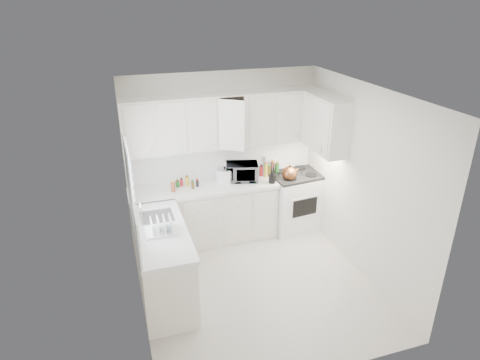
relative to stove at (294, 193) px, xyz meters
name	(u,v)px	position (x,y,z in m)	size (l,w,h in m)	color
floor	(256,284)	(-1.12, -1.28, -0.62)	(3.20, 3.20, 0.00)	beige
ceiling	(259,93)	(-1.12, -1.28, 1.98)	(3.20, 3.20, 0.00)	white
wall_back	(223,155)	(-1.12, 0.32, 0.68)	(3.00, 3.00, 0.00)	silver
wall_front	(317,272)	(-1.12, -2.88, 0.68)	(3.00, 3.00, 0.00)	silver
wall_left	(133,216)	(-2.62, -1.28, 0.68)	(3.20, 3.20, 0.00)	silver
wall_right	(363,183)	(0.38, -1.28, 0.68)	(3.20, 3.20, 0.00)	silver
window_blinds	(130,184)	(-2.60, -0.93, 0.93)	(0.06, 0.96, 1.06)	white
lower_cabinets_back	(205,215)	(-1.51, 0.02, -0.17)	(2.22, 0.60, 0.90)	silver
lower_cabinets_left	(163,264)	(-2.32, -1.08, -0.17)	(0.60, 1.60, 0.90)	silver
countertop_back	(204,188)	(-1.51, 0.01, 0.30)	(2.24, 0.64, 0.05)	white
countertop_left	(161,231)	(-2.31, -1.08, 0.30)	(0.64, 1.62, 0.05)	white
backsplash_back	(223,160)	(-1.12, 0.31, 0.60)	(2.98, 0.02, 0.55)	white
backsplash_left	(133,214)	(-2.61, -1.08, 0.60)	(0.02, 1.60, 0.55)	white
upper_cabinets_back	(225,146)	(-1.12, 0.15, 0.88)	(3.00, 0.33, 0.80)	silver
upper_cabinets_right	(324,150)	(0.21, -0.46, 0.88)	(0.33, 0.90, 0.80)	silver
sink	(156,208)	(-2.31, -0.73, 0.45)	(0.42, 0.38, 0.30)	gray
stove	(294,193)	(0.00, 0.00, 0.00)	(0.81, 0.66, 1.24)	white
tea_kettle	(290,172)	(-0.18, -0.16, 0.45)	(0.29, 0.25, 0.27)	#995229
frying_pan	(301,169)	(0.18, 0.16, 0.35)	(0.27, 0.46, 0.04)	black
microwave	(242,170)	(-0.89, 0.06, 0.50)	(0.49, 0.27, 0.33)	gray
rice_cooker	(225,174)	(-1.16, 0.07, 0.46)	(0.25, 0.25, 0.25)	white
paper_towel	(227,170)	(-1.08, 0.22, 0.46)	(0.12, 0.12, 0.27)	white
utensil_crock	(272,173)	(-0.48, -0.18, 0.50)	(0.11, 0.11, 0.34)	black
dish_rack	(161,225)	(-2.31, -1.15, 0.44)	(0.38, 0.29, 0.21)	white
spice_left_0	(172,183)	(-1.97, 0.14, 0.39)	(0.06, 0.06, 0.13)	#9F432B
spice_left_1	(178,185)	(-1.90, 0.05, 0.39)	(0.06, 0.06, 0.13)	#226723
spice_left_2	(181,182)	(-1.82, 0.14, 0.39)	(0.06, 0.06, 0.13)	red
spice_left_3	(187,183)	(-1.75, 0.05, 0.39)	(0.06, 0.06, 0.13)	gold
spice_left_4	(191,180)	(-1.67, 0.14, 0.39)	(0.06, 0.06, 0.13)	#544418
spice_left_5	(197,182)	(-1.60, 0.05, 0.39)	(0.06, 0.06, 0.13)	black
sauce_right_0	(260,169)	(-0.54, 0.18, 0.42)	(0.06, 0.06, 0.19)	red
sauce_right_1	(265,170)	(-0.49, 0.12, 0.42)	(0.06, 0.06, 0.19)	gold
sauce_right_2	(266,168)	(-0.43, 0.18, 0.42)	(0.06, 0.06, 0.19)	#544418
sauce_right_3	(271,169)	(-0.38, 0.12, 0.42)	(0.06, 0.06, 0.19)	black
sauce_right_4	(273,167)	(-0.32, 0.18, 0.42)	(0.06, 0.06, 0.19)	#9F432B
sauce_right_5	(277,168)	(-0.27, 0.12, 0.42)	(0.06, 0.06, 0.19)	#226723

